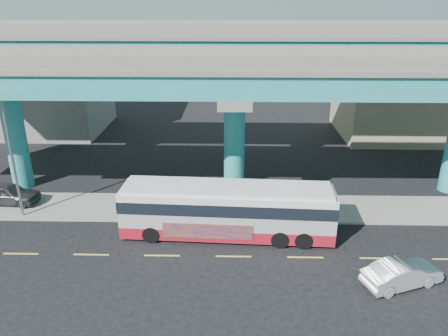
{
  "coord_description": "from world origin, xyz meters",
  "views": [
    {
      "loc": [
        -0.05,
        -21.05,
        13.62
      ],
      "look_at": [
        -0.63,
        4.0,
        3.6
      ],
      "focal_mm": 35.0,
      "sensor_mm": 36.0,
      "label": 1
    }
  ],
  "objects_px": {
    "parked_car": "(7,193)",
    "street_lamp": "(4,140)",
    "sedan": "(402,274)",
    "stop_sign": "(292,194)",
    "transit_bus": "(227,209)"
  },
  "relations": [
    {
      "from": "sedan",
      "to": "stop_sign",
      "type": "distance_m",
      "value": 8.36
    },
    {
      "from": "street_lamp",
      "to": "stop_sign",
      "type": "xyz_separation_m",
      "value": [
        17.51,
        0.76,
        -3.67
      ]
    },
    {
      "from": "transit_bus",
      "to": "sedan",
      "type": "relative_size",
      "value": 2.93
    },
    {
      "from": "sedan",
      "to": "parked_car",
      "type": "distance_m",
      "value": 25.39
    },
    {
      "from": "parked_car",
      "to": "transit_bus",
      "type": "bearing_deg",
      "value": -99.84
    },
    {
      "from": "street_lamp",
      "to": "stop_sign",
      "type": "bearing_deg",
      "value": 2.47
    },
    {
      "from": "transit_bus",
      "to": "parked_car",
      "type": "xyz_separation_m",
      "value": [
        -15.18,
        3.67,
        -0.89
      ]
    },
    {
      "from": "parked_car",
      "to": "stop_sign",
      "type": "xyz_separation_m",
      "value": [
        19.28,
        -1.56,
        0.93
      ]
    },
    {
      "from": "transit_bus",
      "to": "sedan",
      "type": "height_order",
      "value": "transit_bus"
    },
    {
      "from": "transit_bus",
      "to": "stop_sign",
      "type": "relative_size",
      "value": 5.44
    },
    {
      "from": "transit_bus",
      "to": "street_lamp",
      "type": "height_order",
      "value": "street_lamp"
    },
    {
      "from": "sedan",
      "to": "parked_car",
      "type": "bearing_deg",
      "value": 49.88
    },
    {
      "from": "stop_sign",
      "to": "parked_car",
      "type": "bearing_deg",
      "value": 163.42
    },
    {
      "from": "parked_car",
      "to": "street_lamp",
      "type": "relative_size",
      "value": 0.53
    },
    {
      "from": "transit_bus",
      "to": "sedan",
      "type": "xyz_separation_m",
      "value": [
        8.78,
        -4.73,
        -1.09
      ]
    }
  ]
}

